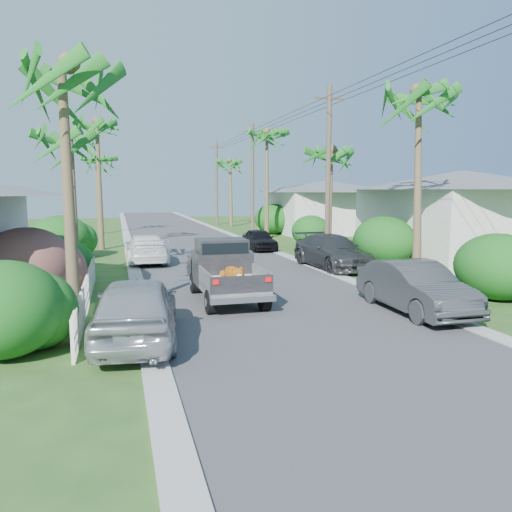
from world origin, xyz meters
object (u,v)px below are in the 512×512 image
object	(u,v)px
parked_car_ln	(137,309)
utility_pole_c	(252,180)
palm_r_d	(231,161)
parked_car_rf	(259,240)
pickup_truck	(223,269)
palm_l_a	(62,65)
house_right_far	(327,209)
palm_l_c	(97,123)
palm_r_a	(422,93)
parked_car_rn	(415,288)
palm_l_d	(97,158)
palm_r_b	(331,151)
palm_l_b	(70,134)
utility_pole_b	(328,174)
parked_car_rm	(332,252)
house_right_near	(461,219)
utility_pole_d	(217,182)
parked_car_lf	(146,249)
palm_r_c	(267,133)

from	to	relation	value
parked_car_ln	utility_pole_c	bearing A→B (deg)	-104.67
parked_car_ln	palm_r_d	size ratio (longest dim) A/B	0.61
palm_r_d	parked_car_rf	bearing A→B (deg)	-97.85
pickup_truck	palm_l_a	bearing A→B (deg)	-149.67
house_right_far	pickup_truck	bearing A→B (deg)	-120.84
palm_l_a	palm_l_c	distance (m)	19.03
palm_r_a	house_right_far	distance (m)	25.48
parked_car_rn	palm_l_d	bearing A→B (deg)	108.59
palm_r_b	house_right_far	distance (m)	16.75
palm_l_b	utility_pole_b	world-z (taller)	utility_pole_b
parked_car_rm	house_right_near	distance (m)	8.19
parked_car_rn	house_right_near	xyz separation A→B (m)	(9.21, 9.88, 1.44)
utility_pole_c	utility_pole_d	distance (m)	15.00
parked_car_rn	palm_l_c	size ratio (longest dim) A/B	0.52
parked_car_lf	palm_l_c	bearing A→B (deg)	-72.12
palm_l_d	utility_pole_c	distance (m)	13.63
parked_car_rm	parked_car_rf	size ratio (longest dim) A/B	1.40
palm_l_d	palm_r_a	bearing A→B (deg)	-65.43
parked_car_ln	palm_r_b	size ratio (longest dim) A/B	0.68
parked_car_ln	utility_pole_d	size ratio (longest dim) A/B	0.54
palm_l_c	palm_l_a	bearing A→B (deg)	-90.60
parked_car_rn	utility_pole_d	bearing A→B (deg)	88.17
parked_car_rm	palm_l_b	distance (m)	13.00
palm_r_b	palm_r_d	bearing A→B (deg)	90.23
parked_car_rf	utility_pole_c	size ratio (longest dim) A/B	0.43
palm_r_d	palm_l_d	bearing A→B (deg)	-155.22
pickup_truck	palm_l_d	distance (m)	29.19
house_right_near	utility_pole_c	world-z (taller)	utility_pole_c
palm_r_c	utility_pole_c	world-z (taller)	palm_r_c
utility_pole_b	utility_pole_c	size ratio (longest dim) A/B	1.00
house_right_far	palm_r_d	bearing A→B (deg)	123.02
utility_pole_d	utility_pole_c	bearing A→B (deg)	-90.00
parked_car_lf	palm_r_c	world-z (taller)	palm_r_c
parked_car_rn	parked_car_ln	xyz separation A→B (m)	(-8.38, -0.84, 0.05)
palm_l_d	palm_r_d	xyz separation A→B (m)	(13.00, 6.00, 0.29)
palm_r_b	pickup_truck	bearing A→B (deg)	-131.15
pickup_truck	parked_car_rm	xyz separation A→B (m)	(6.47, 5.23, -0.22)
parked_car_ln	pickup_truck	bearing A→B (deg)	-118.66
palm_l_b	utility_pole_c	distance (m)	20.30
palm_l_d	utility_pole_b	xyz separation A→B (m)	(12.10, -21.00, -1.84)
house_right_far	utility_pole_c	bearing A→B (deg)	-164.88
palm_r_a	palm_r_c	xyz separation A→B (m)	(-0.10, 20.00, 0.69)
parked_car_rf	utility_pole_d	size ratio (longest dim) A/B	0.43
palm_r_c	house_right_near	bearing A→B (deg)	-64.09
parked_car_rm	parked_car_rf	world-z (taller)	parked_car_rm
house_right_far	utility_pole_c	xyz separation A→B (m)	(-7.40, -2.00, 2.48)
parked_car_rf	utility_pole_d	distance (m)	24.44
pickup_truck	palm_l_c	distance (m)	18.21
house_right_near	utility_pole_c	xyz separation A→B (m)	(-7.40, 16.00, 2.38)
palm_l_d	palm_l_b	bearing A→B (deg)	-90.78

